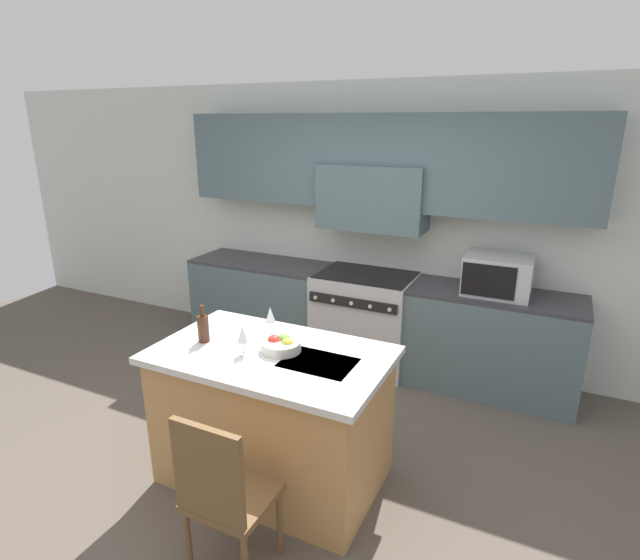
{
  "coord_description": "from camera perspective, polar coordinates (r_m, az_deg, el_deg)",
  "views": [
    {
      "loc": [
        1.59,
        -2.4,
        2.33
      ],
      "look_at": [
        0.03,
        0.83,
        1.19
      ],
      "focal_mm": 28.0,
      "sensor_mm": 36.0,
      "label": 1
    }
  ],
  "objects": [
    {
      "name": "back_cabinetry",
      "position": [
        4.88,
        6.61,
        9.09
      ],
      "size": [
        10.0,
        0.46,
        2.7
      ],
      "color": "silver",
      "rests_on": "ground_plane"
    },
    {
      "name": "wine_bottle",
      "position": [
        3.38,
        -13.2,
        -5.35
      ],
      "size": [
        0.07,
        0.07,
        0.25
      ],
      "color": "#422314",
      "rests_on": "kitchen_island"
    },
    {
      "name": "range_stove",
      "position": [
        4.94,
        5.11,
        -4.51
      ],
      "size": [
        0.93,
        0.7,
        0.94
      ],
      "color": "#B7B7BC",
      "rests_on": "ground_plane"
    },
    {
      "name": "microwave",
      "position": [
        4.5,
        19.65,
        0.53
      ],
      "size": [
        0.55,
        0.43,
        0.34
      ],
      "color": "#B7B7BC",
      "rests_on": "back_counter"
    },
    {
      "name": "island_chair",
      "position": [
        2.79,
        -11.08,
        -22.7
      ],
      "size": [
        0.42,
        0.4,
        0.98
      ],
      "color": "brown",
      "rests_on": "ground_plane"
    },
    {
      "name": "ground_plane",
      "position": [
        3.7,
        -6.42,
        -21.47
      ],
      "size": [
        10.0,
        10.0,
        0.0
      ],
      "primitive_type": "plane",
      "color": "brown"
    },
    {
      "name": "kitchen_island",
      "position": [
        3.43,
        -5.41,
        -15.16
      ],
      "size": [
        1.49,
        0.91,
        0.94
      ],
      "color": "#B7844C",
      "rests_on": "ground_plane"
    },
    {
      "name": "wine_glass_far",
      "position": [
        3.41,
        -5.7,
        -4.05
      ],
      "size": [
        0.07,
        0.07,
        0.2
      ],
      "color": "white",
      "rests_on": "kitchen_island"
    },
    {
      "name": "wine_glass_near",
      "position": [
        3.13,
        -8.84,
        -6.19
      ],
      "size": [
        0.07,
        0.07,
        0.2
      ],
      "color": "white",
      "rests_on": "kitchen_island"
    },
    {
      "name": "back_counter",
      "position": [
        4.96,
        5.19,
        -4.56
      ],
      "size": [
        3.86,
        0.62,
        0.91
      ],
      "color": "#4C6066",
      "rests_on": "ground_plane"
    },
    {
      "name": "fruit_bowl",
      "position": [
        3.2,
        -4.47,
        -7.37
      ],
      "size": [
        0.26,
        0.26,
        0.1
      ],
      "color": "silver",
      "rests_on": "kitchen_island"
    }
  ]
}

